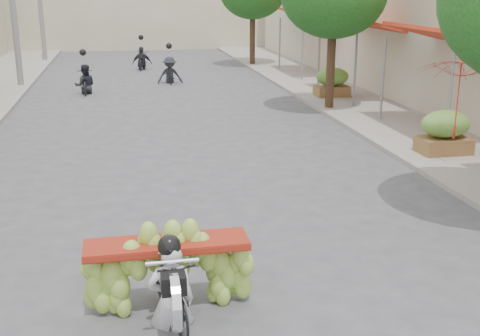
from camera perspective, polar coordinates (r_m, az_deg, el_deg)
name	(u,v)px	position (r m, az deg, el deg)	size (l,w,h in m)	color
sidewalk_right	(362,102)	(21.88, 11.53, 6.18)	(4.00, 60.00, 0.12)	gray
produce_crate_mid	(445,129)	(15.26, 18.87, 3.54)	(1.20, 0.88, 1.16)	brown
produce_crate_far	(332,80)	(22.41, 8.74, 8.26)	(1.20, 0.88, 1.16)	brown
banana_motorbike	(169,267)	(7.56, -6.76, -9.31)	(2.20, 1.81, 1.98)	black
market_umbrella	(464,57)	(14.06, 20.47, 9.80)	(2.45, 2.45, 1.83)	#AE1F17
pedestrian	(326,70)	(22.54, 8.19, 9.19)	(1.04, 0.81, 1.86)	silver
bg_motorbike_a	(84,74)	(24.09, -14.54, 8.63)	(0.80, 1.51, 1.95)	black
bg_motorbike_b	(170,63)	(26.05, -6.70, 9.85)	(1.06, 1.59, 1.95)	black
bg_motorbike_c	(142,53)	(30.69, -9.31, 10.71)	(1.05, 1.58, 1.95)	black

